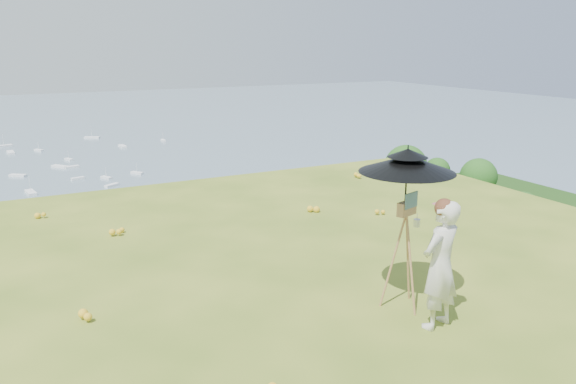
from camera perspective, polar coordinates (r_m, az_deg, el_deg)
ground at (r=7.96m, az=1.96°, el=-9.88°), size 14.00×14.00×0.00m
shoreline_tier at (r=90.39m, az=-22.61°, el=-12.12°), size 170.00×28.00×8.00m
bay_water at (r=249.14m, az=-26.12°, el=4.78°), size 700.00×700.00×0.00m
slope_trees at (r=45.33m, az=-20.61°, el=-9.96°), size 110.00×50.00×6.00m
harbor_town at (r=87.75m, az=-23.03°, el=-8.32°), size 110.00×22.00×5.00m
wildflowers at (r=8.13m, az=1.10°, el=-8.84°), size 10.00×10.50×0.12m
painter at (r=6.92m, az=15.20°, el=-7.16°), size 0.66×0.52×1.59m
field_easel at (r=7.33m, az=11.74°, el=-5.85°), size 0.74×0.74×1.55m
sun_umbrella at (r=7.08m, az=11.93°, el=1.27°), size 1.44×1.44×0.86m
painter_cap at (r=6.68m, az=15.63°, el=-1.17°), size 0.27×0.30×0.10m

